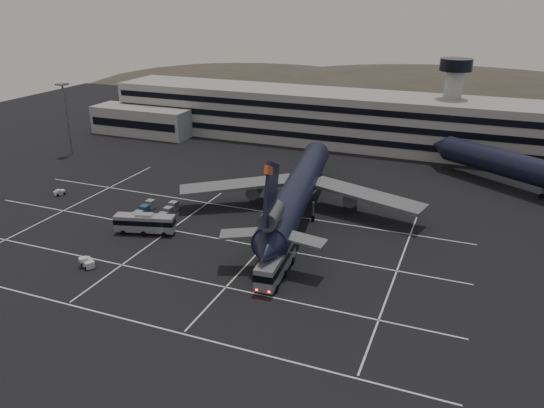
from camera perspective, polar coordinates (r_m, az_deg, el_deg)
The scene contains 11 objects.
ground at distance 90.10m, azimuth -9.00°, elevation -4.35°, with size 260.00×260.00×0.00m, color black.
lane_markings at distance 90.21m, azimuth -8.25°, elevation -4.27°, with size 90.00×55.62×0.01m.
terminal at distance 150.78m, azimuth 3.73°, elevation 9.39°, with size 125.00×26.00×24.00m.
hills at distance 245.57m, azimuth 15.76°, elevation 8.97°, with size 352.00×180.00×44.00m.
lightpole_left at distance 145.24m, azimuth -21.32°, elevation 9.46°, with size 2.40×2.40×18.28m.
trijet_main at distance 98.26m, azimuth 2.79°, elevation 1.51°, with size 46.85×57.56×18.08m.
bus_near at distance 78.61m, azimuth 0.42°, elevation -6.20°, with size 3.97×12.71×4.42m.
bus_far at distance 94.90m, azimuth -13.52°, elevation -1.96°, with size 10.80×5.14×3.72m.
tug_a at distance 118.83m, azimuth -21.92°, elevation 1.16°, with size 1.89×2.32×1.30m.
tug_b at distance 86.60m, azimuth -19.17°, elevation -5.99°, with size 2.91×2.59×1.61m.
uld_cluster at distance 102.64m, azimuth -12.33°, elevation -0.72°, with size 7.93×8.90×1.75m.
Camera 1 is at (42.74, -68.83, 39.42)m, focal length 35.00 mm.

